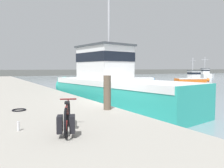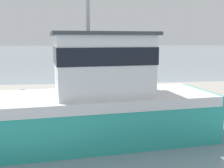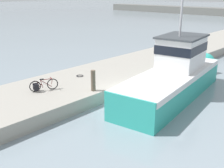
{
  "view_description": "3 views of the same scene",
  "coord_description": "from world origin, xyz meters",
  "px_view_note": "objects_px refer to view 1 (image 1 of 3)",
  "views": [
    {
      "loc": [
        -5.71,
        -8.69,
        2.42
      ],
      "look_at": [
        -0.65,
        -0.02,
        1.7
      ],
      "focal_mm": 35.0,
      "sensor_mm": 36.0,
      "label": 1
    },
    {
      "loc": [
        11.14,
        3.37,
        3.69
      ],
      "look_at": [
        0.09,
        4.56,
        1.91
      ],
      "focal_mm": 45.0,
      "sensor_mm": 36.0,
      "label": 2
    },
    {
      "loc": [
        10.26,
        -12.75,
        6.79
      ],
      "look_at": [
        -1.72,
        0.33,
        0.83
      ],
      "focal_mm": 45.0,
      "sensor_mm": 36.0,
      "label": 3
    }
  ],
  "objects_px": {
    "boat_orange_near": "(192,78)",
    "boat_green_anchored": "(204,74)",
    "boat_white_moored": "(205,74)",
    "water_bottle_by_bike": "(18,126)",
    "fishing_boat_main": "(111,84)",
    "mooring_post": "(107,93)",
    "bicycle_touring": "(67,119)",
    "boat_red_outer": "(127,79)"
  },
  "relations": [
    {
      "from": "fishing_boat_main",
      "to": "bicycle_touring",
      "type": "bearing_deg",
      "value": -134.7
    },
    {
      "from": "boat_white_moored",
      "to": "boat_red_outer",
      "type": "bearing_deg",
      "value": -170.2
    },
    {
      "from": "fishing_boat_main",
      "to": "water_bottle_by_bike",
      "type": "xyz_separation_m",
      "value": [
        -6.27,
        -6.22,
        -0.48
      ]
    },
    {
      "from": "fishing_boat_main",
      "to": "mooring_post",
      "type": "relative_size",
      "value": 9.87
    },
    {
      "from": "bicycle_touring",
      "to": "mooring_post",
      "type": "xyz_separation_m",
      "value": [
        2.34,
        2.2,
        0.3
      ]
    },
    {
      "from": "bicycle_touring",
      "to": "water_bottle_by_bike",
      "type": "distance_m",
      "value": 1.31
    },
    {
      "from": "water_bottle_by_bike",
      "to": "boat_white_moored",
      "type": "bearing_deg",
      "value": 33.08
    },
    {
      "from": "boat_white_moored",
      "to": "boat_orange_near",
      "type": "distance_m",
      "value": 34.65
    },
    {
      "from": "bicycle_touring",
      "to": "mooring_post",
      "type": "distance_m",
      "value": 3.22
    },
    {
      "from": "boat_green_anchored",
      "to": "bicycle_touring",
      "type": "relative_size",
      "value": 4.0
    },
    {
      "from": "boat_orange_near",
      "to": "mooring_post",
      "type": "xyz_separation_m",
      "value": [
        -27.17,
        -18.51,
        0.73
      ]
    },
    {
      "from": "boat_green_anchored",
      "to": "bicycle_touring",
      "type": "xyz_separation_m",
      "value": [
        -45.38,
        -30.11,
        0.24
      ]
    },
    {
      "from": "fishing_boat_main",
      "to": "boat_white_moored",
      "type": "relative_size",
      "value": 2.47
    },
    {
      "from": "boat_orange_near",
      "to": "boat_green_anchored",
      "type": "height_order",
      "value": "boat_green_anchored"
    },
    {
      "from": "boat_white_moored",
      "to": "bicycle_touring",
      "type": "bearing_deg",
      "value": -160.75
    },
    {
      "from": "fishing_boat_main",
      "to": "boat_orange_near",
      "type": "distance_m",
      "value": 27.84
    },
    {
      "from": "boat_white_moored",
      "to": "boat_red_outer",
      "type": "xyz_separation_m",
      "value": [
        -43.51,
        -19.94,
        0.23
      ]
    },
    {
      "from": "boat_white_moored",
      "to": "fishing_boat_main",
      "type": "bearing_deg",
      "value": -163.38
    },
    {
      "from": "boat_orange_near",
      "to": "fishing_boat_main",
      "type": "bearing_deg",
      "value": -41.55
    },
    {
      "from": "boat_white_moored",
      "to": "bicycle_touring",
      "type": "xyz_separation_m",
      "value": [
        -58.55,
        -39.61,
        0.5
      ]
    },
    {
      "from": "boat_red_outer",
      "to": "fishing_boat_main",
      "type": "bearing_deg",
      "value": 176.33
    },
    {
      "from": "fishing_boat_main",
      "to": "boat_green_anchored",
      "type": "xyz_separation_m",
      "value": [
        40.11,
        23.08,
        -0.48
      ]
    },
    {
      "from": "boat_white_moored",
      "to": "water_bottle_by_bike",
      "type": "xyz_separation_m",
      "value": [
        -59.55,
        -38.79,
        0.27
      ]
    },
    {
      "from": "boat_green_anchored",
      "to": "boat_white_moored",
      "type": "bearing_deg",
      "value": -106.75
    },
    {
      "from": "boat_white_moored",
      "to": "bicycle_touring",
      "type": "height_order",
      "value": "boat_white_moored"
    },
    {
      "from": "boat_white_moored",
      "to": "boat_orange_near",
      "type": "relative_size",
      "value": 0.84
    },
    {
      "from": "boat_green_anchored",
      "to": "mooring_post",
      "type": "distance_m",
      "value": 51.31
    },
    {
      "from": "fishing_boat_main",
      "to": "water_bottle_by_bike",
      "type": "distance_m",
      "value": 8.85
    },
    {
      "from": "mooring_post",
      "to": "boat_orange_near",
      "type": "bearing_deg",
      "value": 34.27
    },
    {
      "from": "fishing_boat_main",
      "to": "boat_white_moored",
      "type": "distance_m",
      "value": 62.45
    },
    {
      "from": "boat_red_outer",
      "to": "bicycle_touring",
      "type": "xyz_separation_m",
      "value": [
        -15.04,
        -19.66,
        0.27
      ]
    },
    {
      "from": "water_bottle_by_bike",
      "to": "mooring_post",
      "type": "bearing_deg",
      "value": 22.48
    },
    {
      "from": "boat_white_moored",
      "to": "boat_green_anchored",
      "type": "distance_m",
      "value": 16.24
    },
    {
      "from": "fishing_boat_main",
      "to": "mooring_post",
      "type": "height_order",
      "value": "fishing_boat_main"
    },
    {
      "from": "boat_orange_near",
      "to": "bicycle_touring",
      "type": "distance_m",
      "value": 36.05
    },
    {
      "from": "boat_orange_near",
      "to": "water_bottle_by_bike",
      "type": "xyz_separation_m",
      "value": [
        -30.51,
        -19.9,
        0.19
      ]
    },
    {
      "from": "fishing_boat_main",
      "to": "water_bottle_by_bike",
      "type": "relative_size",
      "value": 53.82
    },
    {
      "from": "boat_white_moored",
      "to": "boat_green_anchored",
      "type": "height_order",
      "value": "boat_green_anchored"
    },
    {
      "from": "boat_orange_near",
      "to": "mooring_post",
      "type": "height_order",
      "value": "boat_orange_near"
    },
    {
      "from": "boat_white_moored",
      "to": "mooring_post",
      "type": "relative_size",
      "value": 3.99
    },
    {
      "from": "boat_red_outer",
      "to": "water_bottle_by_bike",
      "type": "distance_m",
      "value": 24.75
    },
    {
      "from": "boat_red_outer",
      "to": "bicycle_touring",
      "type": "bearing_deg",
      "value": 176.63
    }
  ]
}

